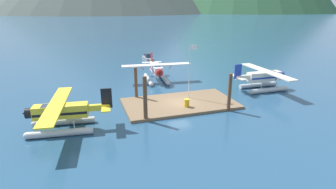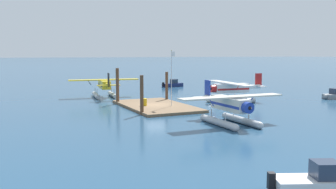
# 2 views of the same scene
# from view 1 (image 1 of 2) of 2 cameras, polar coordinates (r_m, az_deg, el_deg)

# --- Properties ---
(ground_plane) EXTENTS (1200.00, 1200.00, 0.00)m
(ground_plane) POSITION_cam_1_polar(r_m,az_deg,el_deg) (31.74, 2.49, -2.15)
(ground_plane) COLOR navy
(dock_platform) EXTENTS (12.99, 7.23, 0.30)m
(dock_platform) POSITION_cam_1_polar(r_m,az_deg,el_deg) (31.68, 2.49, -1.89)
(dock_platform) COLOR brown
(dock_platform) RESTS_ON ground
(piling_near_left) EXTENTS (0.42, 0.42, 4.66)m
(piling_near_left) POSITION_cam_1_polar(r_m,az_deg,el_deg) (26.57, -4.87, -1.01)
(piling_near_left) COLOR brown
(piling_near_left) RESTS_ON ground
(piling_near_right) EXTENTS (0.39, 0.39, 4.25)m
(piling_near_right) POSITION_cam_1_polar(r_m,az_deg,el_deg) (29.92, 12.94, 0.41)
(piling_near_right) COLOR brown
(piling_near_right) RESTS_ON ground
(piling_far_left) EXTENTS (0.38, 0.38, 4.05)m
(piling_far_left) POSITION_cam_1_polar(r_m,az_deg,el_deg) (33.12, -6.82, 2.31)
(piling_far_left) COLOR brown
(piling_far_left) RESTS_ON ground
(flagpole) EXTENTS (0.95, 0.10, 6.63)m
(flagpole) POSITION_cam_1_polar(r_m,az_deg,el_deg) (32.31, 4.74, 6.29)
(flagpole) COLOR silver
(flagpole) RESTS_ON dock_platform
(fuel_drum) EXTENTS (0.62, 0.62, 0.88)m
(fuel_drum) POSITION_cam_1_polar(r_m,az_deg,el_deg) (30.17, 4.00, -1.79)
(fuel_drum) COLOR gold
(fuel_drum) RESTS_ON dock_platform
(seaplane_white_bow_centre) EXTENTS (10.49, 7.96, 3.84)m
(seaplane_white_bow_centre) POSITION_cam_1_polar(r_m,az_deg,el_deg) (41.21, -2.51, 4.97)
(seaplane_white_bow_centre) COLOR #B7BABF
(seaplane_white_bow_centre) RESTS_ON ground
(seaplane_yellow_port_aft) EXTENTS (7.95, 10.49, 3.84)m
(seaplane_yellow_port_aft) POSITION_cam_1_polar(r_m,az_deg,el_deg) (26.63, -21.77, -4.00)
(seaplane_yellow_port_aft) COLOR #B7BABF
(seaplane_yellow_port_aft) RESTS_ON ground
(seaplane_cream_stbd_fwd) EXTENTS (7.98, 10.42, 3.84)m
(seaplane_cream_stbd_fwd) POSITION_cam_1_polar(r_m,az_deg,el_deg) (39.13, 19.72, 3.17)
(seaplane_cream_stbd_fwd) COLOR #B7BABF
(seaplane_cream_stbd_fwd) RESTS_ON ground
(boat_grey_open_north) EXTENTS (1.61, 4.89, 1.50)m
(boat_grey_open_north) POSITION_cam_1_polar(r_m,az_deg,el_deg) (57.58, -4.29, 7.69)
(boat_grey_open_north) COLOR gray
(boat_grey_open_north) RESTS_ON ground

